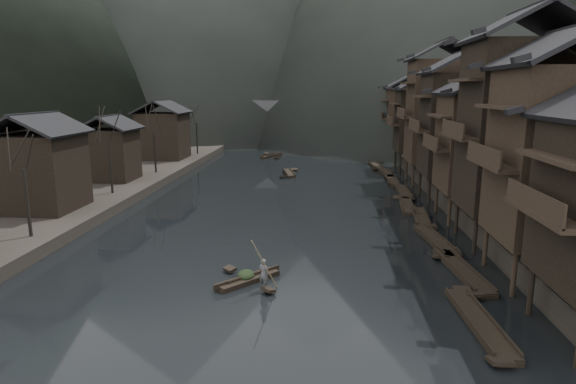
# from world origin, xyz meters

# --- Properties ---
(water) EXTENTS (300.00, 300.00, 0.00)m
(water) POSITION_xyz_m (0.00, 0.00, 0.00)
(water) COLOR black
(water) RESTS_ON ground
(right_bank) EXTENTS (40.00, 200.00, 1.80)m
(right_bank) POSITION_xyz_m (35.00, 40.00, 0.90)
(right_bank) COLOR #2D2823
(right_bank) RESTS_ON ground
(left_bank) EXTENTS (40.00, 200.00, 1.20)m
(left_bank) POSITION_xyz_m (-35.00, 40.00, 0.60)
(left_bank) COLOR #2D2823
(left_bank) RESTS_ON ground
(stilt_houses) EXTENTS (9.00, 67.60, 16.92)m
(stilt_houses) POSITION_xyz_m (17.28, 19.28, 9.12)
(stilt_houses) COLOR black
(stilt_houses) RESTS_ON ground
(left_houses) EXTENTS (8.10, 53.20, 8.73)m
(left_houses) POSITION_xyz_m (-20.50, 20.12, 5.66)
(left_houses) COLOR black
(left_houses) RESTS_ON left_bank
(bare_trees) EXTENTS (3.68, 60.00, 7.36)m
(bare_trees) POSITION_xyz_m (-17.00, 17.99, 6.52)
(bare_trees) COLOR black
(bare_trees) RESTS_ON left_bank
(moored_sampans) EXTENTS (3.18, 73.78, 0.47)m
(moored_sampans) POSITION_xyz_m (11.98, 26.45, 0.20)
(moored_sampans) COLOR black
(moored_sampans) RESTS_ON water
(midriver_boats) EXTENTS (7.03, 23.51, 0.45)m
(midriver_boats) POSITION_xyz_m (-3.09, 43.22, 0.20)
(midriver_boats) COLOR black
(midriver_boats) RESTS_ON water
(stone_bridge) EXTENTS (40.00, 6.00, 9.00)m
(stone_bridge) POSITION_xyz_m (-0.00, 72.00, 5.11)
(stone_bridge) COLOR #4C4C4F
(stone_bridge) RESTS_ON ground
(hero_sampan) EXTENTS (3.68, 3.89, 0.43)m
(hero_sampan) POSITION_xyz_m (-0.58, -2.54, 0.20)
(hero_sampan) COLOR black
(hero_sampan) RESTS_ON water
(cargo_heap) EXTENTS (1.01, 1.32, 0.61)m
(cargo_heap) POSITION_xyz_m (-0.73, -2.39, 0.73)
(cargo_heap) COLOR black
(cargo_heap) RESTS_ON hero_sampan
(boatman) EXTENTS (0.74, 0.65, 1.71)m
(boatman) POSITION_xyz_m (0.51, -3.72, 1.28)
(boatman) COLOR #5E5E60
(boatman) RESTS_ON hero_sampan
(bamboo_pole) EXTENTS (1.53, 1.74, 3.87)m
(bamboo_pole) POSITION_xyz_m (0.71, -3.72, 4.07)
(bamboo_pole) COLOR #8C7A51
(bamboo_pole) RESTS_ON boatman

